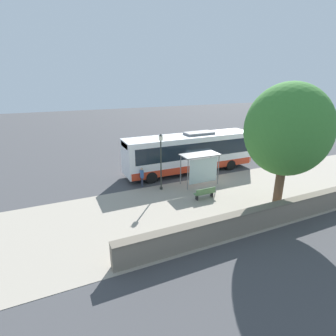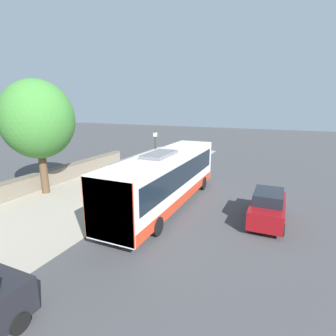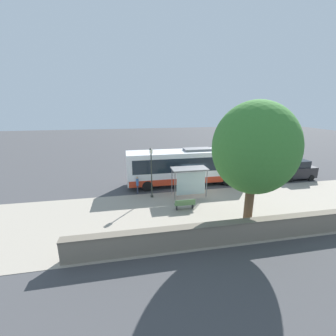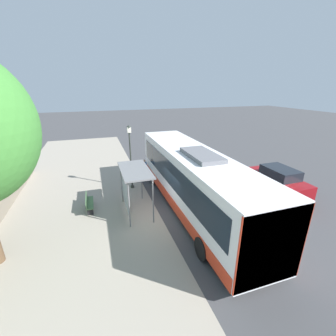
# 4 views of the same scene
# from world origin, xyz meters

# --- Properties ---
(ground_plane) EXTENTS (120.00, 120.00, 0.00)m
(ground_plane) POSITION_xyz_m (0.00, 0.00, 0.00)
(ground_plane) COLOR #424244
(ground_plane) RESTS_ON ground
(sidewalk_plaza) EXTENTS (9.00, 44.00, 0.02)m
(sidewalk_plaza) POSITION_xyz_m (-4.50, 0.00, 0.01)
(sidewalk_plaza) COLOR #9E9384
(sidewalk_plaza) RESTS_ON ground
(stone_wall) EXTENTS (0.60, 20.00, 1.37)m
(stone_wall) POSITION_xyz_m (-8.55, 0.00, 0.69)
(stone_wall) COLOR slate
(stone_wall) RESTS_ON ground
(bus) EXTENTS (2.77, 12.43, 3.75)m
(bus) POSITION_xyz_m (1.99, 0.12, 1.94)
(bus) COLOR white
(bus) RESTS_ON ground
(bus_shelter) EXTENTS (1.55, 3.17, 2.63)m
(bus_shelter) POSITION_xyz_m (-1.29, 0.93, 2.14)
(bus_shelter) COLOR slate
(bus_shelter) RESTS_ON ground
(pedestrian) EXTENTS (0.34, 0.22, 1.64)m
(pedestrian) POSITION_xyz_m (0.36, 5.45, 0.96)
(pedestrian) COLOR #2D3347
(pedestrian) RESTS_ON ground
(bench) EXTENTS (0.40, 1.63, 0.88)m
(bench) POSITION_xyz_m (-3.78, 2.01, 0.48)
(bench) COLOR #4C7247
(bench) RESTS_ON ground
(street_lamp_near) EXTENTS (0.28, 0.28, 4.50)m
(street_lamp_near) POSITION_xyz_m (-0.84, 4.26, 2.66)
(street_lamp_near) COLOR #2D332D
(street_lamp_near) RESTS_ON ground
(shade_tree) EXTENTS (5.09, 5.09, 8.31)m
(shade_tree) POSITION_xyz_m (-7.44, -1.22, 5.49)
(shade_tree) COLOR brown
(shade_tree) RESTS_ON ground
(parked_car_far_lane) EXTENTS (1.92, 4.33, 1.87)m
(parked_car_far_lane) POSITION_xyz_m (8.28, 0.25, 0.91)
(parked_car_far_lane) COLOR maroon
(parked_car_far_lane) RESTS_ON ground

